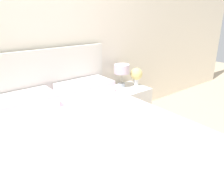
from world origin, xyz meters
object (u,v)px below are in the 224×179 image
object	(u,v)px
nightstand	(129,105)
flower_vase	(136,75)
bed	(91,151)
table_lamp	(122,70)

from	to	relation	value
nightstand	flower_vase	bearing A→B (deg)	6.90
bed	nightstand	world-z (taller)	bed
nightstand	table_lamp	size ratio (longest dim) A/B	1.62
bed	flower_vase	xyz separation A→B (m)	(1.21, 0.68, 0.35)
bed	table_lamp	bearing A→B (deg)	37.08
bed	table_lamp	size ratio (longest dim) A/B	6.22
nightstand	flower_vase	size ratio (longest dim) A/B	2.06
bed	flower_vase	distance (m)	1.43
bed	nightstand	size ratio (longest dim) A/B	3.83
nightstand	table_lamp	distance (m)	0.50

